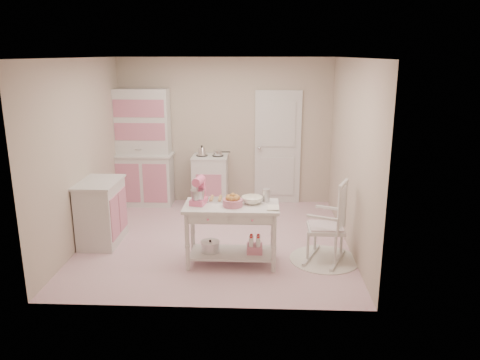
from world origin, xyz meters
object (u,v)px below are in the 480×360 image
(work_table, at_px, (232,234))
(stand_mixer, at_px, (198,191))
(hutch, at_px, (143,148))
(base_cabinet, at_px, (101,212))
(bread_basket, at_px, (233,203))
(stove, at_px, (210,181))
(rocking_chair, at_px, (326,221))

(work_table, xyz_separation_m, stand_mixer, (-0.42, 0.02, 0.57))
(hutch, distance_m, stand_mixer, 2.74)
(base_cabinet, height_order, stand_mixer, stand_mixer)
(stand_mixer, distance_m, bread_basket, 0.46)
(bread_basket, bearing_deg, base_cabinet, 160.97)
(stove, bearing_deg, work_table, -77.60)
(rocking_chair, distance_m, stand_mixer, 1.70)
(hutch, xyz_separation_m, base_cabinet, (-0.18, -1.82, -0.58))
(rocking_chair, bearing_deg, stand_mixer, -153.04)
(work_table, bearing_deg, bread_basket, -68.20)
(stove, distance_m, bread_basket, 2.52)
(bread_basket, bearing_deg, work_table, 111.80)
(hutch, bearing_deg, stand_mixer, -61.61)
(work_table, bearing_deg, stand_mixer, 177.27)
(rocking_chair, bearing_deg, bread_basket, -148.13)
(stove, relative_size, base_cabinet, 1.00)
(hutch, distance_m, rocking_chair, 3.76)
(stand_mixer, height_order, bread_basket, stand_mixer)
(stove, bearing_deg, stand_mixer, -87.48)
(bread_basket, bearing_deg, stove, 102.61)
(work_table, relative_size, stand_mixer, 3.53)
(stove, distance_m, base_cabinet, 2.24)
(stove, height_order, stand_mixer, stand_mixer)
(stove, xyz_separation_m, work_table, (0.52, -2.38, -0.06))
(base_cabinet, bearing_deg, stand_mixer, -21.79)
(hutch, height_order, work_table, hutch)
(work_table, distance_m, bread_basket, 0.45)
(hutch, bearing_deg, base_cabinet, -95.73)
(stand_mixer, relative_size, bread_basket, 1.36)
(rocking_chair, bearing_deg, base_cabinet, -166.00)
(work_table, bearing_deg, base_cabinet, 162.14)
(rocking_chair, height_order, bread_basket, rocking_chair)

